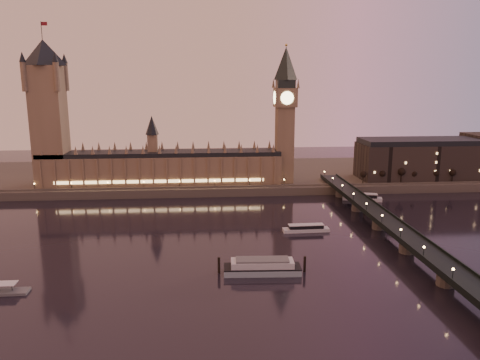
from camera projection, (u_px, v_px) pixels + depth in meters
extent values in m
plane|color=black|center=(220.00, 244.00, 244.01)|extent=(700.00, 700.00, 0.00)
cube|color=#423D35|center=(248.00, 175.00, 406.47)|extent=(560.00, 130.00, 6.00)
cube|color=brown|center=(162.00, 170.00, 355.26)|extent=(180.00, 26.00, 22.00)
cube|color=black|center=(161.00, 153.00, 352.60)|extent=(180.00, 22.00, 3.20)
cube|color=#FFCC7F|center=(160.00, 181.00, 343.37)|extent=(153.00, 0.25, 2.20)
cube|color=brown|center=(50.00, 127.00, 342.14)|extent=(22.00, 22.00, 88.00)
cone|color=black|center=(43.00, 52.00, 330.96)|extent=(31.68, 31.68, 18.00)
cylinder|color=black|center=(42.00, 30.00, 327.80)|extent=(0.44, 0.44, 12.00)
cube|color=maroon|center=(44.00, 24.00, 327.01)|extent=(4.00, 0.15, 2.50)
cube|color=brown|center=(284.00, 145.00, 358.68)|extent=(13.00, 13.00, 58.00)
cube|color=brown|center=(285.00, 97.00, 351.09)|extent=(16.00, 16.00, 14.00)
cylinder|color=#FFEAA5|center=(287.00, 98.00, 343.12)|extent=(9.60, 0.35, 9.60)
cylinder|color=#FFEAA5|center=(274.00, 98.00, 350.46)|extent=(0.35, 9.60, 9.60)
cube|color=black|center=(286.00, 84.00, 348.98)|extent=(13.00, 13.00, 6.00)
cone|color=black|center=(286.00, 63.00, 345.81)|extent=(17.68, 17.68, 24.00)
sphere|color=gold|center=(286.00, 45.00, 343.07)|extent=(2.00, 2.00, 2.00)
cube|color=black|center=(392.00, 226.00, 249.39)|extent=(13.00, 260.00, 2.00)
cube|color=black|center=(381.00, 223.00, 248.59)|extent=(0.60, 260.00, 1.00)
cube|color=black|center=(404.00, 223.00, 249.56)|extent=(0.60, 260.00, 1.00)
cube|color=black|center=(427.00, 161.00, 376.77)|extent=(110.00, 36.00, 28.00)
cube|color=black|center=(429.00, 141.00, 373.39)|extent=(108.00, 34.00, 4.00)
cylinder|color=black|center=(362.00, 179.00, 356.79)|extent=(0.70, 0.70, 7.81)
sphere|color=black|center=(362.00, 174.00, 355.93)|extent=(5.21, 5.21, 5.21)
cylinder|color=black|center=(380.00, 179.00, 357.89)|extent=(0.70, 0.70, 7.81)
sphere|color=black|center=(381.00, 173.00, 357.03)|extent=(5.21, 5.21, 5.21)
cylinder|color=black|center=(399.00, 178.00, 358.99)|extent=(0.70, 0.70, 7.81)
sphere|color=black|center=(399.00, 173.00, 358.13)|extent=(5.21, 5.21, 5.21)
cylinder|color=black|center=(417.00, 178.00, 360.10)|extent=(0.70, 0.70, 7.81)
sphere|color=black|center=(417.00, 173.00, 359.24)|extent=(5.21, 5.21, 5.21)
cylinder|color=black|center=(435.00, 178.00, 361.20)|extent=(0.70, 0.70, 7.81)
sphere|color=black|center=(435.00, 173.00, 360.34)|extent=(5.21, 5.21, 5.21)
cylinder|color=black|center=(452.00, 177.00, 362.30)|extent=(0.70, 0.70, 7.81)
sphere|color=black|center=(453.00, 172.00, 361.44)|extent=(5.21, 5.21, 5.21)
cube|color=silver|center=(306.00, 230.00, 264.64)|extent=(26.34, 6.36, 1.92)
cube|color=black|center=(306.00, 227.00, 264.23)|extent=(19.51, 5.16, 1.92)
cube|color=silver|center=(306.00, 225.00, 263.99)|extent=(20.04, 5.40, 0.35)
cube|color=silver|center=(362.00, 199.00, 332.98)|extent=(28.13, 14.32, 2.31)
cube|color=black|center=(362.00, 195.00, 332.49)|extent=(20.97, 11.12, 2.31)
cube|color=silver|center=(362.00, 194.00, 332.20)|extent=(21.58, 11.54, 0.42)
cube|color=#87A1AC|center=(262.00, 270.00, 207.51)|extent=(34.45, 11.18, 2.77)
cube|color=black|center=(262.00, 267.00, 207.16)|extent=(34.45, 11.18, 0.53)
cube|color=silver|center=(262.00, 263.00, 206.81)|extent=(28.03, 9.81, 2.77)
cube|color=#595B5E|center=(262.00, 260.00, 206.44)|extent=(23.73, 8.55, 0.74)
cylinder|color=black|center=(219.00, 265.00, 207.43)|extent=(1.17, 1.17, 7.23)
cylinder|color=black|center=(305.00, 264.00, 208.59)|extent=(1.17, 1.17, 7.23)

